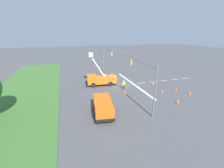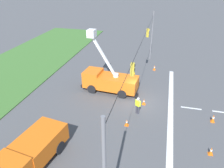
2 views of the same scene
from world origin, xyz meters
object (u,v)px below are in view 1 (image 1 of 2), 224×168
at_px(utility_truck_bucket_lift, 101,79).
at_px(traffic_cone_mid_right, 162,91).
at_px(traffic_cone_foreground_left, 176,89).
at_px(road_worker, 124,84).
at_px(traffic_cone_foreground_right, 111,73).
at_px(utility_truck_support_near, 103,106).
at_px(traffic_cone_lane_edge_a, 190,93).
at_px(traffic_cone_lane_edge_b, 178,101).
at_px(traffic_cone_far_left, 153,83).
at_px(traffic_cone_mid_left, 125,92).
at_px(traffic_cone_near_bucket, 122,84).

distance_m(utility_truck_bucket_lift, traffic_cone_mid_right, 12.55).
height_order(utility_truck_bucket_lift, traffic_cone_foreground_left, utility_truck_bucket_lift).
relative_size(utility_truck_bucket_lift, road_worker, 3.91).
relative_size(utility_truck_bucket_lift, traffic_cone_foreground_right, 9.26).
bearing_deg(utility_truck_bucket_lift, utility_truck_support_near, 167.89).
xyz_separation_m(utility_truck_support_near, traffic_cone_mid_right, (4.05, -12.43, -0.85)).
bearing_deg(traffic_cone_foreground_right, traffic_cone_lane_edge_a, -150.75).
bearing_deg(traffic_cone_foreground_left, traffic_cone_lane_edge_b, 142.72).
bearing_deg(traffic_cone_lane_edge_b, utility_truck_bucket_lift, 37.75).
xyz_separation_m(road_worker, traffic_cone_foreground_left, (-3.72, -9.49, -0.70)).
bearing_deg(traffic_cone_mid_right, traffic_cone_foreground_left, -85.72).
height_order(utility_truck_support_near, traffic_cone_lane_edge_a, utility_truck_support_near).
relative_size(utility_truck_support_near, traffic_cone_far_left, 7.59).
bearing_deg(traffic_cone_foreground_right, traffic_cone_far_left, -150.14).
bearing_deg(traffic_cone_mid_left, utility_truck_support_near, 136.28).
xyz_separation_m(road_worker, traffic_cone_far_left, (0.32, -6.88, -0.60)).
distance_m(utility_truck_support_near, traffic_cone_foreground_left, 16.40).
relative_size(road_worker, traffic_cone_far_left, 2.22).
height_order(traffic_cone_near_bucket, traffic_cone_lane_edge_a, traffic_cone_lane_edge_a).
bearing_deg(traffic_cone_near_bucket, utility_truck_bucket_lift, 66.02).
bearing_deg(traffic_cone_near_bucket, utility_truck_support_near, 145.43).
height_order(traffic_cone_foreground_left, traffic_cone_mid_left, traffic_cone_mid_left).
bearing_deg(utility_truck_support_near, traffic_cone_lane_edge_b, -93.11).
distance_m(utility_truck_bucket_lift, traffic_cone_far_left, 11.24).
distance_m(utility_truck_support_near, traffic_cone_mid_right, 13.10).
bearing_deg(traffic_cone_mid_right, traffic_cone_mid_left, 74.61).
relative_size(traffic_cone_mid_left, traffic_cone_near_bucket, 1.02).
distance_m(traffic_cone_foreground_left, traffic_cone_lane_edge_b, 6.23).
distance_m(utility_truck_bucket_lift, traffic_cone_near_bucket, 4.76).
distance_m(traffic_cone_foreground_left, traffic_cone_near_bucket, 10.59).
height_order(traffic_cone_foreground_left, traffic_cone_near_bucket, traffic_cone_near_bucket).
height_order(traffic_cone_mid_left, traffic_cone_lane_edge_a, traffic_cone_lane_edge_a).
bearing_deg(traffic_cone_mid_right, traffic_cone_lane_edge_a, -117.96).
relative_size(utility_truck_bucket_lift, traffic_cone_near_bucket, 10.63).
height_order(road_worker, traffic_cone_lane_edge_a, road_worker).
relative_size(utility_truck_support_near, traffic_cone_mid_left, 9.16).
distance_m(utility_truck_support_near, road_worker, 10.21).
bearing_deg(traffic_cone_mid_left, road_worker, -17.26).
relative_size(road_worker, traffic_cone_lane_edge_a, 2.64).
bearing_deg(traffic_cone_far_left, traffic_cone_lane_edge_a, -151.74).
bearing_deg(road_worker, traffic_cone_far_left, -87.31).
bearing_deg(traffic_cone_lane_edge_a, traffic_cone_mid_right, 62.04).
bearing_deg(traffic_cone_near_bucket, road_worker, 166.53).
distance_m(traffic_cone_mid_right, traffic_cone_far_left, 4.36).
bearing_deg(traffic_cone_near_bucket, traffic_cone_far_left, -102.37).
height_order(traffic_cone_foreground_right, traffic_cone_mid_left, traffic_cone_foreground_right).
distance_m(utility_truck_bucket_lift, traffic_cone_foreground_right, 8.69).
bearing_deg(utility_truck_bucket_lift, traffic_cone_lane_edge_a, -124.77).
bearing_deg(traffic_cone_far_left, traffic_cone_foreground_right, 29.86).
height_order(traffic_cone_mid_right, traffic_cone_far_left, traffic_cone_far_left).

